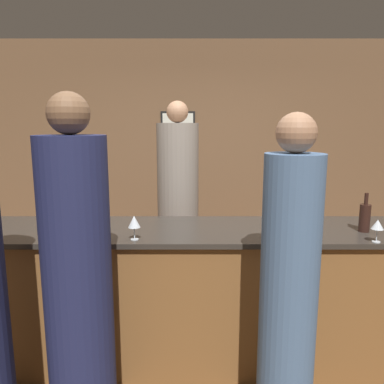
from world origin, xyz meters
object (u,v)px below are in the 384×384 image
at_px(guest_1, 290,294).
at_px(wine_bottle_0, 367,217).
at_px(guest_2, 80,287).
at_px(bartender, 180,214).

bearing_deg(guest_1, wine_bottle_0, 43.66).
bearing_deg(guest_2, wine_bottle_0, 19.84).
relative_size(guest_2, wine_bottle_0, 6.94).
distance_m(guest_1, wine_bottle_0, 0.99).
distance_m(bartender, guest_2, 1.64).
bearing_deg(bartender, guest_2, 73.06).
relative_size(bartender, guest_1, 1.08).
distance_m(bartender, guest_1, 1.70).
xyz_separation_m(guest_2, wine_bottle_0, (1.82, 0.66, 0.22)).
distance_m(bartender, wine_bottle_0, 1.64).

